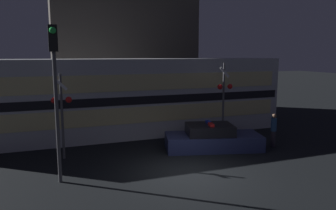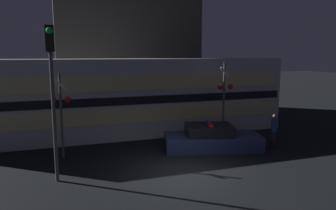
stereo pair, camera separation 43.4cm
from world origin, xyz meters
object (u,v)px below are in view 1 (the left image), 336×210
(police_car, at_px, (212,139))
(crossing_signal_near, at_px, (224,94))
(traffic_light_corner, at_px, (55,75))
(pedestrian, at_px, (274,130))
(train, at_px, (129,97))

(police_car, relative_size, crossing_signal_near, 1.18)
(police_car, xyz_separation_m, traffic_light_corner, (-7.15, -1.78, 3.37))
(pedestrian, distance_m, crossing_signal_near, 3.08)
(pedestrian, bearing_deg, traffic_light_corner, -173.87)
(train, xyz_separation_m, police_car, (3.06, -4.24, -1.66))
(police_car, bearing_deg, traffic_light_corner, -151.07)
(crossing_signal_near, bearing_deg, pedestrian, -48.47)
(crossing_signal_near, height_order, traffic_light_corner, traffic_light_corner)
(crossing_signal_near, bearing_deg, police_car, -136.44)
(police_car, bearing_deg, crossing_signal_near, 58.50)
(crossing_signal_near, bearing_deg, traffic_light_corner, -160.22)
(police_car, relative_size, traffic_light_corner, 0.88)
(police_car, bearing_deg, pedestrian, 2.35)
(train, distance_m, police_car, 5.49)
(train, bearing_deg, traffic_light_corner, -124.19)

